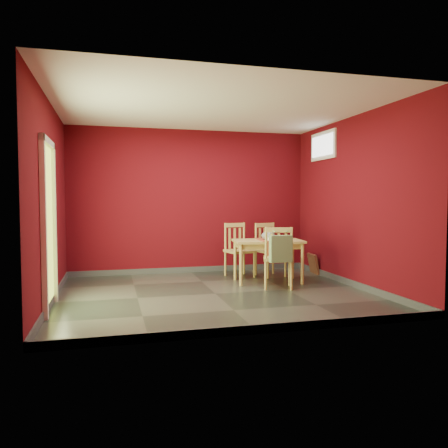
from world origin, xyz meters
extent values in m
plane|color=#2D342D|center=(0.00, 0.00, 0.00)|extent=(4.50, 4.50, 0.00)
plane|color=#560810|center=(0.00, 2.00, 1.35)|extent=(4.50, 0.00, 4.50)
plane|color=#560810|center=(0.00, -2.00, 1.35)|extent=(4.50, 0.00, 4.50)
plane|color=#560810|center=(-2.25, 0.00, 1.35)|extent=(0.00, 4.00, 4.00)
plane|color=#560810|center=(2.25, 0.00, 1.35)|extent=(0.00, 4.00, 4.00)
plane|color=white|center=(0.00, 0.00, 2.70)|extent=(4.50, 4.50, 0.00)
cube|color=#3F4244|center=(0.00, 1.99, 0.05)|extent=(4.50, 0.02, 0.10)
cube|color=#3F4244|center=(0.00, -1.99, 0.05)|extent=(4.50, 0.02, 0.10)
cube|color=#3F4244|center=(-2.24, 0.00, 0.05)|extent=(0.03, 4.00, 0.10)
cube|color=#3F4244|center=(2.24, 0.00, 0.05)|extent=(0.03, 4.00, 0.10)
cube|color=#B7D838|center=(-2.24, -0.40, 1.02)|extent=(0.02, 0.85, 2.05)
cube|color=white|center=(-2.21, -0.86, 1.06)|extent=(0.06, 0.08, 2.13)
cube|color=white|center=(-2.21, 0.06, 1.06)|extent=(0.06, 0.08, 2.13)
cube|color=white|center=(-2.21, -0.40, 2.09)|extent=(0.06, 1.01, 0.08)
cube|color=white|center=(2.23, 1.00, 2.35)|extent=(0.03, 0.90, 0.50)
cube|color=white|center=(2.21, 1.00, 2.35)|extent=(0.02, 0.76, 0.36)
cube|color=silver|center=(1.60, 1.99, 0.30)|extent=(0.08, 0.02, 0.12)
cube|color=tan|center=(1.07, 0.67, 0.69)|extent=(1.20, 0.79, 0.04)
cube|color=tan|center=(1.07, 0.67, 0.62)|extent=(1.08, 0.66, 0.09)
cylinder|color=tan|center=(0.53, 0.46, 0.34)|extent=(0.05, 0.05, 0.67)
cylinder|color=tan|center=(0.59, 1.00, 0.34)|extent=(0.05, 0.05, 0.67)
cylinder|color=tan|center=(1.54, 0.34, 0.34)|extent=(0.05, 0.05, 0.67)
cylinder|color=tan|center=(1.61, 0.88, 0.34)|extent=(0.05, 0.05, 0.67)
cube|color=#A5472D|center=(1.07, 0.67, 0.71)|extent=(0.39, 0.69, 0.01)
cube|color=#A5472D|center=(1.07, 0.34, 0.54)|extent=(0.32, 0.04, 0.33)
cube|color=tan|center=(0.76, 1.29, 0.46)|extent=(0.53, 0.53, 0.04)
cylinder|color=tan|center=(0.61, 1.06, 0.22)|extent=(0.04, 0.04, 0.44)
cylinder|color=tan|center=(0.53, 1.44, 0.22)|extent=(0.04, 0.04, 0.44)
cylinder|color=tan|center=(0.99, 1.14, 0.22)|extent=(0.04, 0.04, 0.44)
cylinder|color=tan|center=(0.91, 1.52, 0.22)|extent=(0.04, 0.04, 0.44)
cylinder|color=tan|center=(0.53, 1.44, 0.72)|extent=(0.04, 0.04, 0.48)
cylinder|color=tan|center=(0.91, 1.52, 0.72)|extent=(0.04, 0.04, 0.48)
cube|color=tan|center=(0.72, 1.48, 0.92)|extent=(0.41, 0.12, 0.07)
cube|color=tan|center=(0.62, 1.46, 0.68)|extent=(0.04, 0.03, 0.37)
cube|color=tan|center=(0.72, 1.48, 0.68)|extent=(0.04, 0.03, 0.37)
cube|color=tan|center=(0.83, 1.50, 0.68)|extent=(0.04, 0.03, 0.37)
cube|color=tan|center=(1.32, 1.21, 0.46)|extent=(0.54, 0.54, 0.04)
cylinder|color=tan|center=(1.18, 0.98, 0.22)|extent=(0.04, 0.04, 0.44)
cylinder|color=tan|center=(1.09, 1.35, 0.22)|extent=(0.04, 0.04, 0.44)
cylinder|color=tan|center=(1.55, 1.07, 0.22)|extent=(0.04, 0.04, 0.44)
cylinder|color=tan|center=(1.46, 1.44, 0.22)|extent=(0.04, 0.04, 0.44)
cylinder|color=tan|center=(1.09, 1.35, 0.72)|extent=(0.04, 0.04, 0.48)
cylinder|color=tan|center=(1.46, 1.44, 0.72)|extent=(0.04, 0.04, 0.48)
cube|color=tan|center=(1.27, 1.40, 0.92)|extent=(0.40, 0.14, 0.07)
cube|color=tan|center=(1.17, 1.37, 0.68)|extent=(0.04, 0.03, 0.37)
cube|color=tan|center=(1.27, 1.40, 0.68)|extent=(0.04, 0.03, 0.37)
cube|color=tan|center=(1.37, 1.42, 0.68)|extent=(0.04, 0.03, 0.37)
cube|color=tan|center=(1.06, 0.18, 0.46)|extent=(0.57, 0.57, 0.04)
cylinder|color=tan|center=(1.30, 0.30, 0.22)|extent=(0.04, 0.04, 0.44)
cylinder|color=tan|center=(1.18, -0.06, 0.22)|extent=(0.04, 0.04, 0.44)
cylinder|color=tan|center=(0.94, 0.43, 0.22)|extent=(0.04, 0.04, 0.44)
cylinder|color=tan|center=(0.81, 0.06, 0.22)|extent=(0.04, 0.04, 0.44)
cylinder|color=tan|center=(1.18, -0.06, 0.72)|extent=(0.04, 0.04, 0.48)
cylinder|color=tan|center=(0.81, 0.06, 0.72)|extent=(0.04, 0.04, 0.48)
cube|color=tan|center=(0.99, 0.00, 0.92)|extent=(0.40, 0.17, 0.08)
cube|color=tan|center=(1.09, -0.04, 0.68)|extent=(0.04, 0.03, 0.38)
cube|color=tan|center=(0.99, 0.00, 0.68)|extent=(0.04, 0.03, 0.38)
cube|color=tan|center=(0.89, 0.03, 0.68)|extent=(0.04, 0.03, 0.38)
cube|color=#729C64|center=(0.99, -0.08, 0.64)|extent=(0.34, 0.11, 0.40)
cylinder|color=#729C64|center=(0.90, -0.02, 0.91)|extent=(0.02, 0.17, 0.02)
cylinder|color=#729C64|center=(1.09, -0.02, 0.91)|extent=(0.02, 0.17, 0.02)
cube|color=brown|center=(2.19, 1.26, 0.19)|extent=(0.15, 0.38, 0.37)
cube|color=black|center=(2.19, 1.26, 0.19)|extent=(0.10, 0.26, 0.26)
camera|label=1|loc=(-1.47, -6.18, 1.38)|focal=35.00mm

